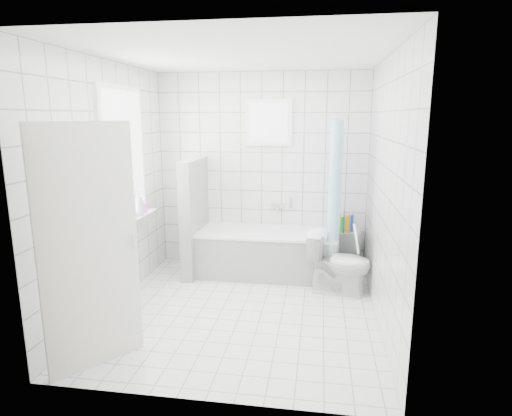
# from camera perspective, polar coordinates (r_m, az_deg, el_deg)

# --- Properties ---
(ground) EXTENTS (3.00, 3.00, 0.00)m
(ground) POSITION_cam_1_polar(r_m,az_deg,el_deg) (4.70, -1.88, -13.49)
(ground) COLOR white
(ground) RESTS_ON ground
(ceiling) EXTENTS (3.00, 3.00, 0.00)m
(ceiling) POSITION_cam_1_polar(r_m,az_deg,el_deg) (4.27, -2.14, 19.76)
(ceiling) COLOR white
(ceiling) RESTS_ON ground
(wall_back) EXTENTS (2.80, 0.02, 2.60)m
(wall_back) POSITION_cam_1_polar(r_m,az_deg,el_deg) (5.77, 0.73, 4.85)
(wall_back) COLOR white
(wall_back) RESTS_ON ground
(wall_front) EXTENTS (2.80, 0.02, 2.60)m
(wall_front) POSITION_cam_1_polar(r_m,az_deg,el_deg) (2.87, -7.49, -2.76)
(wall_front) COLOR white
(wall_front) RESTS_ON ground
(wall_left) EXTENTS (0.02, 3.00, 2.60)m
(wall_left) POSITION_cam_1_polar(r_m,az_deg,el_deg) (4.76, -18.84, 2.63)
(wall_left) COLOR white
(wall_left) RESTS_ON ground
(wall_right) EXTENTS (0.02, 3.00, 2.60)m
(wall_right) POSITION_cam_1_polar(r_m,az_deg,el_deg) (4.27, 16.79, 1.75)
(wall_right) COLOR white
(wall_right) RESTS_ON ground
(window_left) EXTENTS (0.01, 0.90, 1.40)m
(window_left) POSITION_cam_1_polar(r_m,az_deg,el_deg) (4.97, -17.03, 6.62)
(window_left) COLOR white
(window_left) RESTS_ON wall_left
(window_back) EXTENTS (0.50, 0.01, 0.50)m
(window_back) POSITION_cam_1_polar(r_m,az_deg,el_deg) (5.66, 1.71, 11.31)
(window_back) COLOR white
(window_back) RESTS_ON wall_back
(window_sill) EXTENTS (0.18, 1.02, 0.08)m
(window_sill) POSITION_cam_1_polar(r_m,az_deg,el_deg) (5.07, -16.05, -1.72)
(window_sill) COLOR white
(window_sill) RESTS_ON wall_left
(door) EXTENTS (0.52, 0.66, 2.00)m
(door) POSITION_cam_1_polar(r_m,az_deg,el_deg) (3.64, -21.29, -5.20)
(door) COLOR silver
(door) RESTS_ON ground
(bathtub) EXTENTS (1.77, 0.77, 0.58)m
(bathtub) POSITION_cam_1_polar(r_m,az_deg,el_deg) (5.61, 1.47, -5.95)
(bathtub) COLOR white
(bathtub) RESTS_ON ground
(partition_wall) EXTENTS (0.15, 0.85, 1.50)m
(partition_wall) POSITION_cam_1_polar(r_m,az_deg,el_deg) (5.63, -8.19, -1.15)
(partition_wall) COLOR white
(partition_wall) RESTS_ON ground
(tiled_ledge) EXTENTS (0.40, 0.24, 0.55)m
(tiled_ledge) POSITION_cam_1_polar(r_m,az_deg,el_deg) (5.83, 11.67, -5.66)
(tiled_ledge) COLOR white
(tiled_ledge) RESTS_ON ground
(toilet) EXTENTS (0.77, 0.50, 0.73)m
(toilet) POSITION_cam_1_polar(r_m,az_deg,el_deg) (5.10, 10.99, -7.16)
(toilet) COLOR white
(toilet) RESTS_ON ground
(curtain_rod) EXTENTS (0.02, 0.80, 0.02)m
(curtain_rod) POSITION_cam_1_polar(r_m,az_deg,el_deg) (5.27, 10.64, 11.59)
(curtain_rod) COLOR silver
(curtain_rod) RESTS_ON wall_back
(shower_curtain) EXTENTS (0.14, 0.48, 1.78)m
(shower_curtain) POSITION_cam_1_polar(r_m,az_deg,el_deg) (5.22, 10.30, 1.66)
(shower_curtain) COLOR #4FABE9
(shower_curtain) RESTS_ON curtain_rod
(tub_faucet) EXTENTS (0.18, 0.06, 0.06)m
(tub_faucet) POSITION_cam_1_polar(r_m,az_deg,el_deg) (5.78, 2.90, 0.32)
(tub_faucet) COLOR silver
(tub_faucet) RESTS_ON wall_back
(sill_bottles) EXTENTS (0.16, 0.76, 0.33)m
(sill_bottles) POSITION_cam_1_polar(r_m,az_deg,el_deg) (4.94, -16.52, -0.00)
(sill_bottles) COLOR silver
(sill_bottles) RESTS_ON window_sill
(ledge_bottles) EXTENTS (0.19, 0.17, 0.23)m
(ledge_bottles) POSITION_cam_1_polar(r_m,az_deg,el_deg) (5.70, 11.87, -2.02)
(ledge_bottles) COLOR blue
(ledge_bottles) RESTS_ON tiled_ledge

